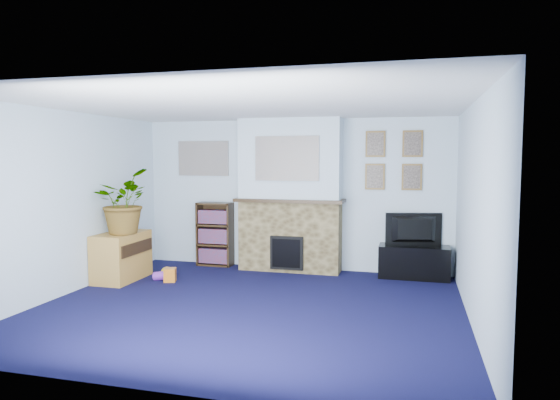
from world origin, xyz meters
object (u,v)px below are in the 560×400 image
(tv_stand, at_px, (414,263))
(sideboard, at_px, (122,256))
(television, at_px, (415,230))
(bookshelf, at_px, (215,235))

(tv_stand, bearing_deg, sideboard, -163.62)
(television, relative_size, sideboard, 0.94)
(bookshelf, xyz_separation_m, sideboard, (-0.94, -1.30, -0.15))
(television, height_order, bookshelf, bookshelf)
(bookshelf, height_order, sideboard, bookshelf)
(television, distance_m, bookshelf, 3.21)
(tv_stand, distance_m, bookshelf, 3.22)
(tv_stand, xyz_separation_m, sideboard, (-4.15, -1.22, 0.12))
(television, bearing_deg, tv_stand, 77.08)
(bookshelf, bearing_deg, tv_stand, -1.37)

